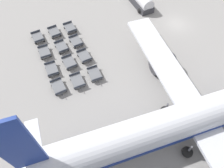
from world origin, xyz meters
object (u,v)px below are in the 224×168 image
object	(u,v)px
baggage_dolly_row_mid_a_col_d	(77,81)
baggage_dolly_row_mid_b_col_d	(95,74)
baggage_dolly_row_mid_a_col_c	(69,63)
baggage_dolly_row_mid_b_col_b	(76,41)
baggage_dolly_row_near_col_b	(45,52)
baggage_dolly_row_mid_b_col_a	(70,28)
baggage_dolly_row_near_col_a	(38,37)
baggage_dolly_row_near_col_d	(59,87)
baggage_dolly_row_mid_b_col_c	(84,56)
baggage_dolly_row_mid_a_col_a	(54,32)
airplane	(208,112)
baggage_dolly_row_mid_a_col_b	(62,47)
baggage_dolly_row_near_col_c	(52,69)

from	to	relation	value
baggage_dolly_row_mid_a_col_d	baggage_dolly_row_mid_b_col_d	world-z (taller)	same
baggage_dolly_row_mid_a_col_c	baggage_dolly_row_mid_b_col_b	size ratio (longest dim) A/B	1.00
baggage_dolly_row_near_col_b	baggage_dolly_row_mid_b_col_a	xyz separation A→B (m)	(-4.52, 4.66, 0.00)
baggage_dolly_row_near_col_a	baggage_dolly_row_mid_b_col_a	xyz separation A→B (m)	(-0.89, 5.43, 0.00)
baggage_dolly_row_near_col_d	baggage_dolly_row_mid_b_col_c	world-z (taller)	same
baggage_dolly_row_mid_b_col_c	baggage_dolly_row_mid_b_col_d	size ratio (longest dim) A/B	1.01
baggage_dolly_row_near_col_b	baggage_dolly_row_mid_b_col_c	world-z (taller)	same
baggage_dolly_row_mid_b_col_b	baggage_dolly_row_mid_a_col_a	bearing A→B (deg)	-134.55
airplane	baggage_dolly_row_mid_a_col_d	distance (m)	17.15
baggage_dolly_row_mid_a_col_a	baggage_dolly_row_mid_a_col_c	world-z (taller)	same
baggage_dolly_row_mid_b_col_d	baggage_dolly_row_mid_b_col_a	bearing A→B (deg)	-169.69
baggage_dolly_row_mid_a_col_a	baggage_dolly_row_mid_a_col_b	xyz separation A→B (m)	(3.71, 0.71, 0.00)
baggage_dolly_row_near_col_b	baggage_dolly_row_mid_b_col_d	bearing A→B (deg)	46.99
baggage_dolly_row_near_col_a	baggage_dolly_row_mid_b_col_a	world-z (taller)	same
baggage_dolly_row_near_col_d	baggage_dolly_row_mid_a_col_c	bearing A→B (deg)	152.06
baggage_dolly_row_near_col_a	baggage_dolly_row_near_col_b	distance (m)	3.71
baggage_dolly_row_mid_a_col_d	baggage_dolly_row_mid_b_col_c	xyz separation A→B (m)	(-4.34, 1.82, 0.00)
baggage_dolly_row_near_col_a	baggage_dolly_row_mid_a_col_a	bearing A→B (deg)	100.83
baggage_dolly_row_near_col_a	baggage_dolly_row_mid_a_col_b	distance (m)	4.71
baggage_dolly_row_mid_a_col_b	baggage_dolly_row_mid_a_col_c	world-z (taller)	same
airplane	baggage_dolly_row_mid_a_col_d	bearing A→B (deg)	-126.88
baggage_dolly_row_mid_a_col_b	baggage_dolly_row_mid_b_col_d	distance (m)	7.68
airplane	baggage_dolly_row_mid_a_col_b	distance (m)	22.98
baggage_dolly_row_mid_a_col_a	baggage_dolly_row_mid_b_col_c	size ratio (longest dim) A/B	1.00
baggage_dolly_row_mid_a_col_b	baggage_dolly_row_mid_b_col_d	size ratio (longest dim) A/B	1.01
baggage_dolly_row_near_col_c	baggage_dolly_row_mid_b_col_a	size ratio (longest dim) A/B	0.99
baggage_dolly_row_near_col_c	baggage_dolly_row_mid_b_col_b	xyz separation A→B (m)	(-4.79, 4.40, 0.00)
baggage_dolly_row_mid_b_col_b	baggage_dolly_row_near_col_d	bearing A→B (deg)	-25.18
baggage_dolly_row_mid_a_col_a	airplane	bearing A→B (deg)	36.42
baggage_dolly_row_mid_b_col_a	baggage_dolly_row_mid_b_col_c	world-z (taller)	same
airplane	baggage_dolly_row_mid_a_col_b	world-z (taller)	airplane
baggage_dolly_row_mid_b_col_a	baggage_dolly_row_near_col_c	bearing A→B (deg)	-25.56
baggage_dolly_row_mid_a_col_b	baggage_dolly_row_near_col_b	bearing A→B (deg)	-80.52
baggage_dolly_row_mid_a_col_b	baggage_dolly_row_mid_a_col_d	world-z (taller)	same
baggage_dolly_row_mid_b_col_a	baggage_dolly_row_mid_b_col_d	bearing A→B (deg)	10.31
baggage_dolly_row_near_col_d	baggage_dolly_row_mid_a_col_c	size ratio (longest dim) A/B	1.00
baggage_dolly_row_mid_b_col_b	baggage_dolly_row_mid_b_col_d	distance (m)	7.39
airplane	baggage_dolly_row_near_col_b	size ratio (longest dim) A/B	13.96
baggage_dolly_row_near_col_d	baggage_dolly_row_mid_a_col_a	size ratio (longest dim) A/B	1.00
airplane	baggage_dolly_row_near_col_a	xyz separation A→B (m)	(-20.53, -18.31, -2.67)
baggage_dolly_row_mid_b_col_d	baggage_dolly_row_near_col_b	bearing A→B (deg)	-133.01
baggage_dolly_row_mid_a_col_b	baggage_dolly_row_mid_b_col_c	xyz separation A→B (m)	(2.85, 3.11, 0.00)
baggage_dolly_row_mid_a_col_a	baggage_dolly_row_mid_b_col_b	bearing A→B (deg)	45.45
airplane	baggage_dolly_row_mid_b_col_a	distance (m)	25.14
baggage_dolly_row_mid_a_col_a	baggage_dolly_row_mid_b_col_a	world-z (taller)	same
baggage_dolly_row_mid_a_col_d	baggage_dolly_row_mid_b_col_d	bearing A→B (deg)	102.41
baggage_dolly_row_mid_a_col_d	baggage_dolly_row_mid_b_col_d	xyz separation A→B (m)	(-0.58, 2.62, 0.00)
baggage_dolly_row_mid_b_col_d	baggage_dolly_row_mid_b_col_b	bearing A→B (deg)	-168.43
baggage_dolly_row_mid_b_col_a	baggage_dolly_row_mid_b_col_d	size ratio (longest dim) A/B	1.01
baggage_dolly_row_near_col_b	baggage_dolly_row_near_col_c	bearing A→B (deg)	11.09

